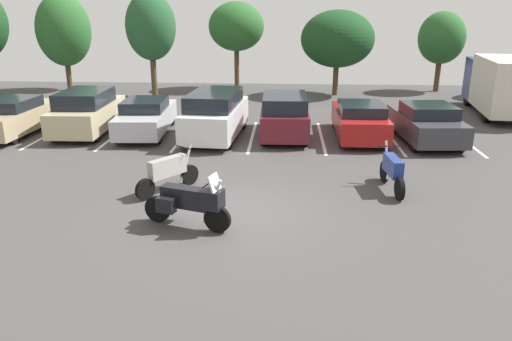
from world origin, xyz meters
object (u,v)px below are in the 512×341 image
car_charcoal (426,123)px  car_tan (15,116)px  motorcycle_touring (189,202)px  motorcycle_second (392,171)px  box_truck (504,84)px  car_silver (146,117)px  car_maroon (284,116)px  car_red (359,120)px  motorcycle_third (168,172)px  car_white (215,115)px  car_champagne (87,112)px

car_charcoal → car_tan: bearing=179.2°
motorcycle_touring → motorcycle_second: motorcycle_touring is taller
motorcycle_touring → box_truck: 18.55m
motorcycle_second → car_silver: (-8.82, 6.11, 0.12)m
motorcycle_second → car_tan: 15.36m
car_maroon → car_red: car_maroon is taller
motorcycle_third → car_maroon: bearing=63.3°
car_tan → car_silver: 5.41m
car_white → car_maroon: (2.73, 0.29, -0.07)m
motorcycle_second → car_champagne: 12.87m
car_maroon → box_truck: (10.40, 4.83, 0.62)m
car_red → box_truck: box_truck is taller
car_charcoal → motorcycle_touring: bearing=-132.3°
car_maroon → car_charcoal: bearing=-3.5°
car_silver → box_truck: box_truck is taller
car_champagne → motorcycle_touring: bearing=-56.5°
car_champagne → car_maroon: 8.16m
car_tan → motorcycle_second: bearing=-22.2°
car_tan → car_silver: bearing=3.3°
car_tan → car_white: size_ratio=0.98×
car_maroon → car_charcoal: 5.52m
car_tan → box_truck: 22.05m
car_champagne → motorcycle_second: bearing=-28.6°
car_charcoal → box_truck: size_ratio=0.69×
car_maroon → car_tan: bearing=-179.4°
car_red → motorcycle_second: bearing=-88.7°
motorcycle_second → car_white: size_ratio=0.43×
car_red → car_charcoal: (2.51, -0.39, 0.02)m
motorcycle_touring → car_white: (-0.55, 8.48, 0.28)m
motorcycle_touring → car_champagne: car_champagne is taller
motorcycle_touring → motorcycle_second: (5.32, 2.87, -0.08)m
motorcycle_second → car_white: (-5.87, 5.62, 0.36)m
motorcycle_second → car_tan: car_tan is taller
box_truck → car_red: bearing=-147.1°
car_red → car_champagne: bearing=179.0°
motorcycle_touring → car_tan: car_tan is taller
car_charcoal → car_silver: bearing=177.2°
car_red → motorcycle_third: bearing=-133.8°
car_red → car_charcoal: bearing=-8.9°
motorcycle_third → box_truck: bearing=39.6°
motorcycle_second → car_tan: (-14.22, 5.80, 0.14)m
car_white → car_red: (5.74, 0.35, -0.23)m
motorcycle_touring → car_white: car_white is taller
car_tan → motorcycle_third: bearing=-38.9°
car_tan → car_red: bearing=0.7°
motorcycle_touring → car_tan: bearing=135.7°
motorcycle_second → car_charcoal: 6.06m
car_maroon → car_red: 3.01m
motorcycle_third → box_truck: box_truck is taller
car_tan → car_red: (14.08, 0.17, -0.01)m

